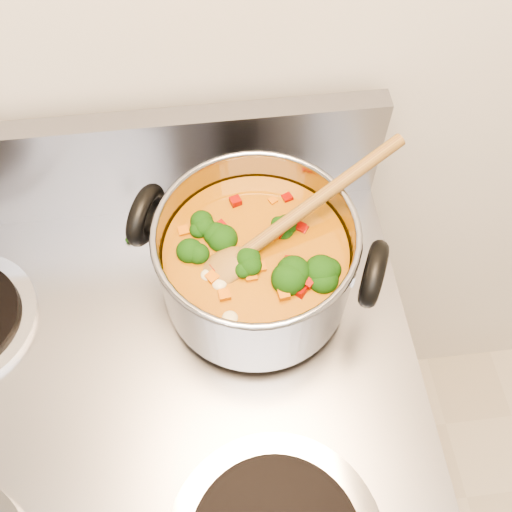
{
  "coord_description": "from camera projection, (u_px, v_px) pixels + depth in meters",
  "views": [
    {
      "loc": [
        0.19,
        0.97,
        1.57
      ],
      "look_at": [
        0.23,
        1.3,
        1.01
      ],
      "focal_mm": 40.0,
      "sensor_mm": 36.0,
      "label": 1
    }
  ],
  "objects": [
    {
      "name": "wooden_spoon",
      "position": [
        268.0,
        236.0,
        0.63
      ],
      "size": [
        0.26,
        0.15,
        0.09
      ],
      "rotation": [
        0.0,
        0.0,
        0.46
      ],
      "color": "olive",
      "rests_on": "stockpot"
    },
    {
      "name": "electric_range",
      "position": [
        161.0,
        487.0,
        1.03
      ],
      "size": [
        0.74,
        0.67,
        1.08
      ],
      "color": "gray",
      "rests_on": "ground"
    },
    {
      "name": "cooktop_crumbs",
      "position": [
        270.0,
        252.0,
        0.75
      ],
      "size": [
        0.23,
        0.23,
        0.01
      ],
      "color": "black",
      "rests_on": "electric_range"
    },
    {
      "name": "stockpot",
      "position": [
        257.0,
        262.0,
        0.66
      ],
      "size": [
        0.29,
        0.23,
        0.14
      ],
      "rotation": [
        0.0,
        0.0,
        -0.41
      ],
      "color": "gray",
      "rests_on": "electric_range"
    }
  ]
}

